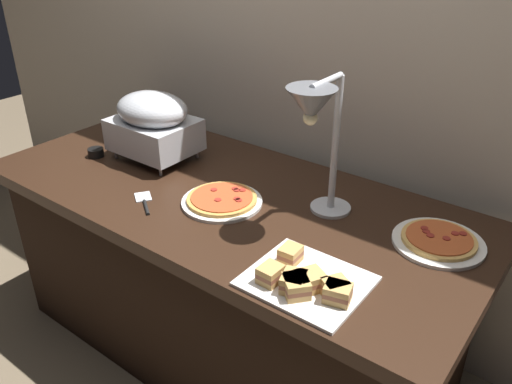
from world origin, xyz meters
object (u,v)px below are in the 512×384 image
(pizza_plate_center, at_px, (439,241))
(sandwich_platter, at_px, (305,281))
(serving_spatula, at_px, (144,202))
(pizza_plate_front, at_px, (222,200))
(sauce_cup_near, at_px, (96,152))
(chafing_dish, at_px, (153,122))
(heat_lamp, at_px, (316,118))

(pizza_plate_center, xyz_separation_m, sandwich_platter, (-0.22, -0.43, 0.01))
(pizza_plate_center, distance_m, serving_spatula, 1.00)
(pizza_plate_front, distance_m, serving_spatula, 0.28)
(pizza_plate_front, bearing_deg, pizza_plate_center, 16.64)
(sandwich_platter, bearing_deg, sauce_cup_near, 170.04)
(chafing_dish, xyz_separation_m, heat_lamp, (0.80, -0.07, 0.22))
(chafing_dish, relative_size, sandwich_platter, 1.03)
(sandwich_platter, xyz_separation_m, sauce_cup_near, (-1.17, 0.21, -0.00))
(pizza_plate_front, distance_m, pizza_plate_center, 0.73)
(pizza_plate_center, distance_m, sandwich_platter, 0.48)
(heat_lamp, bearing_deg, sandwich_platter, -60.37)
(heat_lamp, height_order, pizza_plate_center, heat_lamp)
(heat_lamp, distance_m, sandwich_platter, 0.48)
(chafing_dish, xyz_separation_m, sandwich_platter, (0.96, -0.35, -0.13))
(pizza_plate_front, height_order, sauce_cup_near, sauce_cup_near)
(heat_lamp, distance_m, pizza_plate_front, 0.49)
(pizza_plate_center, bearing_deg, pizza_plate_front, -163.36)
(sauce_cup_near, bearing_deg, serving_spatula, -17.78)
(sandwich_platter, xyz_separation_m, serving_spatula, (-0.71, 0.06, -0.02))
(heat_lamp, height_order, serving_spatula, heat_lamp)
(pizza_plate_front, height_order, pizza_plate_center, same)
(pizza_plate_center, bearing_deg, chafing_dish, -176.11)
(heat_lamp, bearing_deg, pizza_plate_center, 21.78)
(pizza_plate_center, relative_size, sauce_cup_near, 4.33)
(pizza_plate_center, xyz_separation_m, serving_spatula, (-0.93, -0.37, -0.01))
(heat_lamp, bearing_deg, sauce_cup_near, -175.80)
(pizza_plate_center, xyz_separation_m, sauce_cup_near, (-1.39, -0.22, 0.01))
(heat_lamp, xyz_separation_m, sandwich_platter, (0.16, -0.28, -0.35))
(chafing_dish, bearing_deg, serving_spatula, -49.74)
(sauce_cup_near, relative_size, serving_spatula, 0.41)
(sandwich_platter, bearing_deg, chafing_dish, 159.90)
(pizza_plate_front, relative_size, pizza_plate_center, 1.01)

